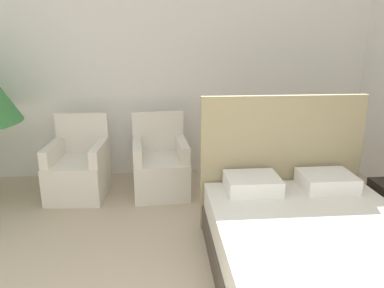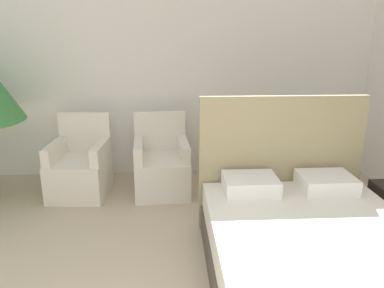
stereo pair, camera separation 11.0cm
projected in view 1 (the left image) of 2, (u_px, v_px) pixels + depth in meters
wall_back at (152, 68)px, 4.89m from camera, size 10.00×0.06×2.90m
bed at (321, 256)px, 2.77m from camera, size 1.58×2.25×1.32m
armchair_near_window_left at (78, 172)px, 4.46m from camera, size 0.69×0.76×0.94m
armchair_near_window_right at (161, 169)px, 4.54m from camera, size 0.68×0.76×0.94m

